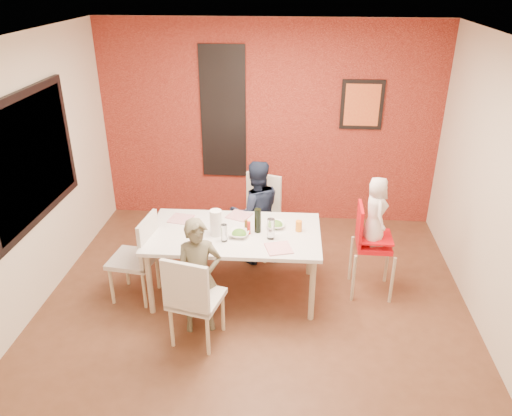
# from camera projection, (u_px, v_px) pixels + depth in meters

# --- Properties ---
(ground) EXTENTS (4.50, 4.50, 0.00)m
(ground) POSITION_uv_depth(u_px,v_px,m) (254.00, 311.00, 5.22)
(ground) COLOR brown
(ground) RESTS_ON ground
(ceiling) EXTENTS (4.50, 4.50, 0.02)m
(ceiling) POSITION_uv_depth(u_px,v_px,m) (253.00, 41.00, 4.04)
(ceiling) COLOR white
(ceiling) RESTS_ON wall_back
(wall_back) EXTENTS (4.50, 0.02, 2.70)m
(wall_back) POSITION_uv_depth(u_px,v_px,m) (269.00, 124.00, 6.65)
(wall_back) COLOR beige
(wall_back) RESTS_ON ground
(wall_front) EXTENTS (4.50, 0.02, 2.70)m
(wall_front) POSITION_uv_depth(u_px,v_px,m) (214.00, 368.00, 2.61)
(wall_front) COLOR beige
(wall_front) RESTS_ON ground
(wall_left) EXTENTS (0.02, 4.50, 2.70)m
(wall_left) POSITION_uv_depth(u_px,v_px,m) (21.00, 185.00, 4.80)
(wall_left) COLOR beige
(wall_left) RESTS_ON ground
(wall_right) EXTENTS (0.02, 4.50, 2.70)m
(wall_right) POSITION_uv_depth(u_px,v_px,m) (504.00, 202.00, 4.45)
(wall_right) COLOR beige
(wall_right) RESTS_ON ground
(brick_accent_wall) EXTENTS (4.50, 0.02, 2.70)m
(brick_accent_wall) POSITION_uv_depth(u_px,v_px,m) (268.00, 125.00, 6.63)
(brick_accent_wall) COLOR maroon
(brick_accent_wall) RESTS_ON ground
(picture_window_frame) EXTENTS (0.05, 1.70, 1.30)m
(picture_window_frame) POSITION_uv_depth(u_px,v_px,m) (30.00, 158.00, 4.89)
(picture_window_frame) COLOR black
(picture_window_frame) RESTS_ON wall_left
(picture_window_pane) EXTENTS (0.02, 1.55, 1.15)m
(picture_window_pane) POSITION_uv_depth(u_px,v_px,m) (32.00, 158.00, 4.89)
(picture_window_pane) COLOR black
(picture_window_pane) RESTS_ON wall_left
(glassblock_strip) EXTENTS (0.55, 0.03, 1.70)m
(glassblock_strip) POSITION_uv_depth(u_px,v_px,m) (223.00, 113.00, 6.60)
(glassblock_strip) COLOR #B4BEC4
(glassblock_strip) RESTS_ON wall_back
(glassblock_surround) EXTENTS (0.60, 0.03, 1.76)m
(glassblock_surround) POSITION_uv_depth(u_px,v_px,m) (223.00, 113.00, 6.59)
(glassblock_surround) COLOR black
(glassblock_surround) RESTS_ON wall_back
(art_print_frame) EXTENTS (0.54, 0.03, 0.64)m
(art_print_frame) POSITION_uv_depth(u_px,v_px,m) (362.00, 105.00, 6.39)
(art_print_frame) COLOR black
(art_print_frame) RESTS_ON wall_back
(art_print_canvas) EXTENTS (0.44, 0.01, 0.54)m
(art_print_canvas) POSITION_uv_depth(u_px,v_px,m) (362.00, 105.00, 6.37)
(art_print_canvas) COLOR orange
(art_print_canvas) RESTS_ON wall_back
(dining_table) EXTENTS (1.81, 1.03, 0.75)m
(dining_table) POSITION_uv_depth(u_px,v_px,m) (234.00, 238.00, 5.23)
(dining_table) COLOR white
(dining_table) RESTS_ON ground
(chair_near) EXTENTS (0.54, 0.54, 0.97)m
(chair_near) POSITION_uv_depth(u_px,v_px,m) (192.00, 297.00, 4.53)
(chair_near) COLOR silver
(chair_near) RESTS_ON ground
(chair_far) EXTENTS (0.58, 0.58, 0.98)m
(chair_far) POSITION_uv_depth(u_px,v_px,m) (260.00, 210.00, 6.12)
(chair_far) COLOR silver
(chair_far) RESTS_ON ground
(chair_left) EXTENTS (0.50, 0.50, 0.97)m
(chair_left) POSITION_uv_depth(u_px,v_px,m) (140.00, 254.00, 5.21)
(chair_left) COLOR beige
(chair_left) RESTS_ON ground
(high_chair) EXTENTS (0.44, 0.44, 1.03)m
(high_chair) POSITION_uv_depth(u_px,v_px,m) (369.00, 241.00, 5.29)
(high_chair) COLOR red
(high_chair) RESTS_ON ground
(child_near) EXTENTS (0.49, 0.39, 1.19)m
(child_near) POSITION_uv_depth(u_px,v_px,m) (199.00, 277.00, 4.72)
(child_near) COLOR brown
(child_near) RESTS_ON ground
(child_far) EXTENTS (0.74, 0.65, 1.28)m
(child_far) POSITION_uv_depth(u_px,v_px,m) (256.00, 212.00, 5.87)
(child_far) COLOR black
(child_far) RESTS_ON ground
(toddler) EXTENTS (0.29, 0.40, 0.74)m
(toddler) POSITION_uv_depth(u_px,v_px,m) (376.00, 211.00, 5.13)
(toddler) COLOR white
(toddler) RESTS_ON high_chair
(plate_near_left) EXTENTS (0.25, 0.25, 0.01)m
(plate_near_left) POSITION_uv_depth(u_px,v_px,m) (196.00, 249.00, 4.87)
(plate_near_left) COLOR white
(plate_near_left) RESTS_ON dining_table
(plate_far_mid) EXTENTS (0.30, 0.30, 0.01)m
(plate_far_mid) POSITION_uv_depth(u_px,v_px,m) (239.00, 216.00, 5.53)
(plate_far_mid) COLOR white
(plate_far_mid) RESTS_ON dining_table
(plate_near_right) EXTENTS (0.30, 0.30, 0.01)m
(plate_near_right) POSITION_uv_depth(u_px,v_px,m) (279.00, 248.00, 4.89)
(plate_near_right) COLOR white
(plate_near_right) RESTS_ON dining_table
(plate_far_left) EXTENTS (0.27, 0.27, 0.01)m
(plate_far_left) POSITION_uv_depth(u_px,v_px,m) (181.00, 219.00, 5.46)
(plate_far_left) COLOR white
(plate_far_left) RESTS_ON dining_table
(salad_bowl_a) EXTENTS (0.23, 0.23, 0.05)m
(salad_bowl_a) POSITION_uv_depth(u_px,v_px,m) (239.00, 234.00, 5.11)
(salad_bowl_a) COLOR white
(salad_bowl_a) RESTS_ON dining_table
(salad_bowl_b) EXTENTS (0.20, 0.20, 0.05)m
(salad_bowl_b) POSITION_uv_depth(u_px,v_px,m) (276.00, 225.00, 5.29)
(salad_bowl_b) COLOR white
(salad_bowl_b) RESTS_ON dining_table
(wine_bottle) EXTENTS (0.07, 0.07, 0.26)m
(wine_bottle) POSITION_uv_depth(u_px,v_px,m) (258.00, 221.00, 5.15)
(wine_bottle) COLOR black
(wine_bottle) RESTS_ON dining_table
(wine_glass_a) EXTENTS (0.06, 0.06, 0.18)m
(wine_glass_a) POSITION_uv_depth(u_px,v_px,m) (224.00, 233.00, 4.99)
(wine_glass_a) COLOR white
(wine_glass_a) RESTS_ON dining_table
(wine_glass_b) EXTENTS (0.08, 0.08, 0.22)m
(wine_glass_b) POSITION_uv_depth(u_px,v_px,m) (271.00, 229.00, 5.03)
(wine_glass_b) COLOR white
(wine_glass_b) RESTS_ON dining_table
(paper_towel_roll) EXTENTS (0.12, 0.12, 0.28)m
(paper_towel_roll) POSITION_uv_depth(u_px,v_px,m) (216.00, 223.00, 5.09)
(paper_towel_roll) COLOR white
(paper_towel_roll) RESTS_ON dining_table
(condiment_red) EXTENTS (0.04, 0.04, 0.14)m
(condiment_red) POSITION_uv_depth(u_px,v_px,m) (249.00, 228.00, 5.14)
(condiment_red) COLOR red
(condiment_red) RESTS_ON dining_table
(condiment_green) EXTENTS (0.03, 0.03, 0.13)m
(condiment_green) POSITION_uv_depth(u_px,v_px,m) (257.00, 226.00, 5.19)
(condiment_green) COLOR #337A28
(condiment_green) RESTS_ON dining_table
(condiment_brown) EXTENTS (0.03, 0.03, 0.13)m
(condiment_brown) POSITION_uv_depth(u_px,v_px,m) (246.00, 226.00, 5.19)
(condiment_brown) COLOR brown
(condiment_brown) RESTS_ON dining_table
(sippy_cup) EXTENTS (0.07, 0.07, 0.12)m
(sippy_cup) POSITION_uv_depth(u_px,v_px,m) (299.00, 226.00, 5.20)
(sippy_cup) COLOR orange
(sippy_cup) RESTS_ON dining_table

